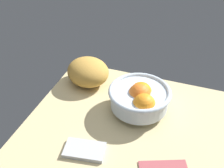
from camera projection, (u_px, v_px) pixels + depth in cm
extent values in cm
cube|color=#CFBB87|center=(127.00, 128.00, 89.19)|extent=(64.03, 56.02, 3.00)
cylinder|color=silver|center=(139.00, 107.00, 93.26)|extent=(9.08, 9.08, 2.07)
cylinder|color=silver|center=(139.00, 99.00, 90.90)|extent=(18.98, 18.98, 5.72)
torus|color=silver|center=(140.00, 92.00, 89.17)|extent=(20.58, 20.58, 1.60)
sphere|color=orange|center=(141.00, 93.00, 90.77)|extent=(7.37, 7.37, 7.37)
sphere|color=orange|center=(144.00, 105.00, 85.86)|extent=(7.50, 7.50, 7.50)
sphere|color=orange|center=(140.00, 95.00, 89.92)|extent=(7.64, 7.64, 7.64)
sphere|color=orange|center=(140.00, 95.00, 89.96)|extent=(7.29, 7.29, 7.29)
ellipsoid|color=gold|center=(88.00, 72.00, 103.52)|extent=(20.91, 20.09, 9.65)
cube|color=#B7BBC1|center=(85.00, 150.00, 79.28)|extent=(12.55, 8.56, 1.32)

